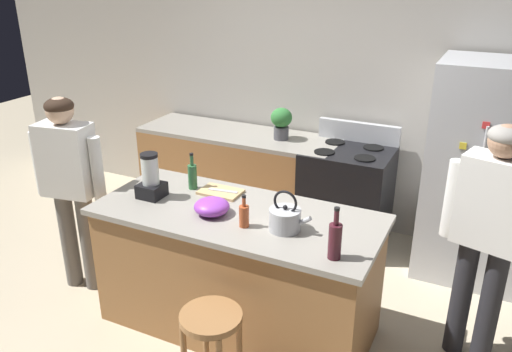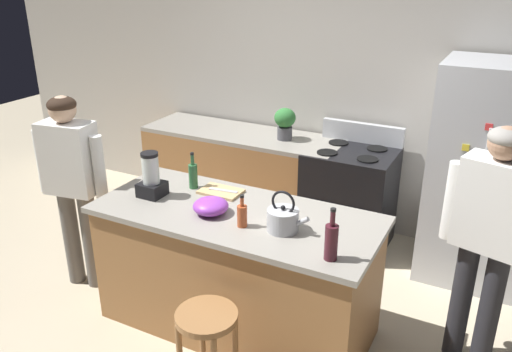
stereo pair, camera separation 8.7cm
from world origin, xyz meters
TOP-DOWN VIEW (x-y plane):
  - ground_plane at (0.00, 0.00)m, footprint 14.00×14.00m
  - back_wall at (0.00, 1.95)m, footprint 8.00×0.10m
  - kitchen_island at (0.00, 0.00)m, footprint 1.94×0.85m
  - back_counter_run at (-0.80, 1.55)m, footprint 2.00×0.64m
  - refrigerator at (1.46, 1.50)m, footprint 0.90×0.73m
  - stove_range at (0.33, 1.52)m, footprint 0.76×0.65m
  - person_by_island_left at (-1.37, -0.10)m, footprint 0.60×0.29m
  - person_by_sink_right at (1.53, 0.39)m, footprint 0.59×0.32m
  - bar_stool at (0.20, -0.69)m, footprint 0.36×0.36m
  - potted_plant at (-0.34, 1.55)m, footprint 0.20×0.20m
  - blender_appliance at (-0.66, -0.04)m, footprint 0.17×0.17m
  - bottle_cooking_sauce at (0.14, -0.15)m, footprint 0.06×0.06m
  - bottle_wine at (0.77, -0.27)m, footprint 0.08×0.08m
  - bottle_olive_oil at (-0.47, 0.21)m, footprint 0.07×0.07m
  - mixing_bowl at (-0.13, -0.09)m, footprint 0.24×0.24m
  - tea_kettle at (0.39, -0.08)m, footprint 0.28×0.20m
  - cutting_board at (-0.25, 0.22)m, footprint 0.30×0.20m
  - chef_knife at (-0.23, 0.22)m, footprint 0.22×0.06m

SIDE VIEW (x-z plane):
  - ground_plane at x=0.00m, z-range 0.00..0.00m
  - back_counter_run at x=-0.80m, z-range 0.00..0.91m
  - kitchen_island at x=0.00m, z-range 0.00..0.91m
  - stove_range at x=0.33m, z-range -0.08..1.01m
  - bar_stool at x=0.20m, z-range 0.18..0.80m
  - refrigerator at x=1.46m, z-range 0.00..1.79m
  - cutting_board at x=-0.25m, z-range 0.91..0.93m
  - chef_knife at x=-0.23m, z-range 0.93..0.94m
  - person_by_island_left at x=-1.37m, z-range 0.16..1.74m
  - mixing_bowl at x=-0.13m, z-range 0.91..1.02m
  - person_by_sink_right at x=1.53m, z-range 0.17..1.79m
  - bottle_cooking_sauce at x=0.14m, z-range 0.88..1.10m
  - tea_kettle at x=0.39m, z-range 0.86..1.13m
  - bottle_olive_oil at x=-0.47m, z-range 0.88..1.15m
  - bottle_wine at x=0.77m, z-range 0.87..1.19m
  - blender_appliance at x=-0.66m, z-range 0.89..1.21m
  - potted_plant at x=-0.34m, z-range 0.94..1.24m
  - back_wall at x=0.00m, z-range 0.00..2.70m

